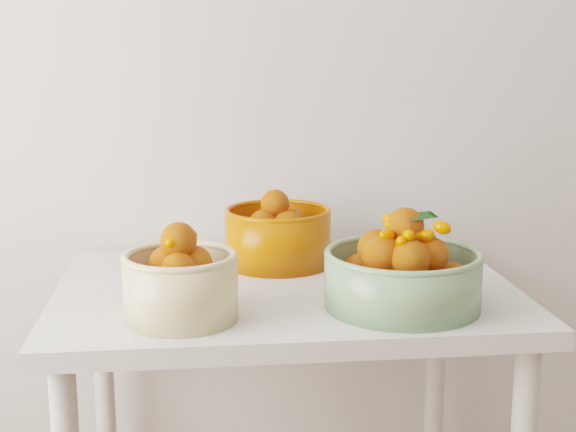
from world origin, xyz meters
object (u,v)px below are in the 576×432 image
Objects in this scene: bowl_green at (402,273)px; bowl_orange at (278,235)px; bowl_cream at (180,284)px; table at (286,327)px.

bowl_orange is at bearing 121.56° from bowl_green.
bowl_cream is at bearing -176.53° from bowl_green.
table is at bearing -90.10° from bowl_orange.
bowl_cream is 0.44m from bowl_green.
table is 0.34m from bowl_cream.
bowl_cream reaches higher than bowl_orange.
bowl_green is (0.22, -0.17, 0.17)m from table.
table is 0.32m from bowl_green.
bowl_orange reaches higher than table.
bowl_orange is (-0.22, 0.35, 0.00)m from bowl_green.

